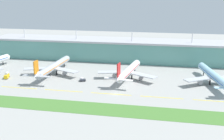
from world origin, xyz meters
TOP-DOWN VIEW (x-y plane):
  - ground_plane at (0.00, 0.00)m, footprint 600.00×600.00m
  - terminal_building at (-0.00, 95.82)m, footprint 288.00×34.00m
  - airliner_near_middle at (-59.19, 36.41)m, footprint 48.78×68.25m
  - airliner_center at (4.10, 36.13)m, footprint 48.28×60.49m
  - airliner_far_middle at (68.62, 34.63)m, footprint 47.82×66.17m
  - taxiway_stripe_west at (-71.00, -0.16)m, footprint 28.00×0.70m
  - taxiway_stripe_mid_west at (-37.00, -0.16)m, footprint 28.00×0.70m
  - taxiway_stripe_centre at (-3.00, -0.16)m, footprint 28.00×0.70m
  - taxiway_stripe_mid_east at (31.00, -0.16)m, footprint 28.00×0.70m
  - taxiway_stripe_east at (65.00, -0.16)m, footprint 28.00×0.70m
  - grass_verge at (0.00, -25.77)m, footprint 300.00×18.00m
  - pushback_tug at (-29.74, 22.62)m, footprint 4.99×3.92m
  - baggage_cart at (-31.19, 24.49)m, footprint 2.08×3.66m
  - fuel_truck at (-92.13, 19.12)m, footprint 4.40×7.63m

SIDE VIEW (x-z plane):
  - ground_plane at x=0.00m, z-range 0.00..0.00m
  - taxiway_stripe_west at x=-71.00m, z-range 0.00..0.04m
  - taxiway_stripe_mid_west at x=-37.00m, z-range 0.00..0.04m
  - taxiway_stripe_centre at x=-3.00m, z-range 0.00..0.04m
  - taxiway_stripe_mid_east at x=31.00m, z-range 0.00..0.04m
  - taxiway_stripe_east at x=65.00m, z-range 0.00..0.04m
  - grass_verge at x=0.00m, z-range 0.00..0.10m
  - pushback_tug at x=-29.74m, z-range 0.18..2.03m
  - baggage_cart at x=-31.19m, z-range 0.02..2.50m
  - fuel_truck at x=-92.13m, z-range -0.21..4.74m
  - airliner_center at x=4.10m, z-range -3.01..15.89m
  - airliner_far_middle at x=68.62m, z-range -3.00..15.90m
  - airliner_near_middle at x=-59.19m, z-range -3.00..15.90m
  - terminal_building at x=0.00m, z-range -4.30..25.74m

